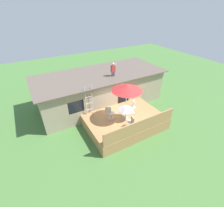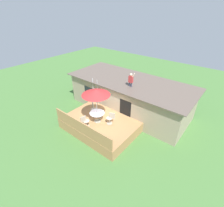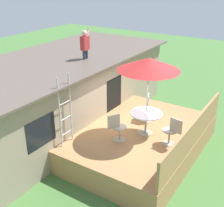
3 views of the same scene
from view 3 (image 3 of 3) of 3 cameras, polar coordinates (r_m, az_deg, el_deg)
name	(u,v)px [view 3 (image 3 of 3)]	position (r m, az deg, el deg)	size (l,w,h in m)	color
ground_plane	(137,150)	(10.34, 4.96, -8.98)	(40.00, 40.00, 0.00)	#477538
house	(57,93)	(11.62, -10.61, 2.05)	(10.50, 4.50, 2.69)	gray
deck	(138,140)	(10.13, 5.04, -7.09)	(5.19, 3.81, 0.80)	#A87A4C
deck_railing	(194,133)	(9.13, 15.58, -5.56)	(5.09, 0.08, 0.90)	#A87A4C
patio_table	(146,117)	(9.48, 6.63, -2.67)	(1.04, 1.04, 0.74)	#A59E8C
patio_umbrella	(149,64)	(8.84, 7.17, 7.58)	(1.90, 1.90, 2.54)	silver
step_ladder	(65,111)	(8.78, -9.07, -1.36)	(0.52, 0.04, 2.20)	silver
person_figure	(85,43)	(10.94, -5.26, 11.68)	(0.47, 0.20, 1.11)	#33384C
patio_chair_left	(117,128)	(9.08, 1.06, -4.70)	(0.57, 0.44, 0.92)	#A59E8C
patio_chair_right	(148,108)	(10.41, 6.92, -0.94)	(0.60, 0.44, 0.92)	#A59E8C
patio_chair_near	(172,131)	(9.05, 11.49, -5.34)	(0.44, 0.62, 0.92)	#A59E8C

